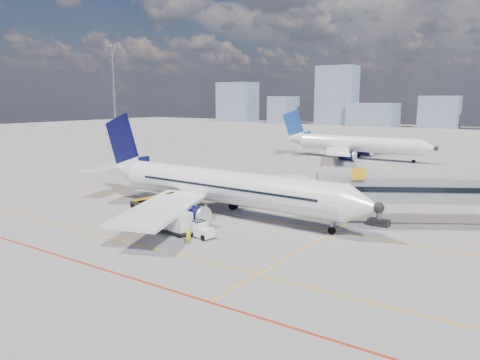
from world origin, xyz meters
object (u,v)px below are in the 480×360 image
object	(u,v)px
belt_loader	(148,204)
ramp_worker	(189,236)
cargo_dolly	(173,221)
second_aircraft	(352,144)
baggage_tug	(201,230)
main_aircraft	(215,186)

from	to	relation	value
belt_loader	ramp_worker	world-z (taller)	belt_loader
belt_loader	cargo_dolly	bearing A→B (deg)	-26.73
ramp_worker	second_aircraft	bearing A→B (deg)	35.68
second_aircraft	ramp_worker	bearing A→B (deg)	-80.30
baggage_tug	belt_loader	bearing A→B (deg)	167.13
main_aircraft	second_aircraft	bearing A→B (deg)	97.48
baggage_tug	cargo_dolly	distance (m)	3.25
main_aircraft	ramp_worker	xyz separation A→B (m)	(5.18, -10.77, -2.46)
main_aircraft	ramp_worker	size ratio (longest dim) A/B	25.61
second_aircraft	cargo_dolly	xyz separation A→B (m)	(7.36, -66.07, -2.00)
main_aircraft	belt_loader	distance (m)	8.65
ramp_worker	belt_loader	bearing A→B (deg)	86.31
second_aircraft	baggage_tug	bearing A→B (deg)	-80.25
baggage_tug	ramp_worker	world-z (taller)	baggage_tug
ramp_worker	cargo_dolly	bearing A→B (deg)	89.60
baggage_tug	cargo_dolly	size ratio (longest dim) A/B	0.59
second_aircraft	cargo_dolly	distance (m)	66.51
main_aircraft	baggage_tug	xyz separation A→B (m)	(4.89, -8.60, -2.45)
main_aircraft	baggage_tug	bearing A→B (deg)	-58.58
main_aircraft	baggage_tug	world-z (taller)	main_aircraft
main_aircraft	ramp_worker	distance (m)	12.20
cargo_dolly	ramp_worker	distance (m)	3.94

